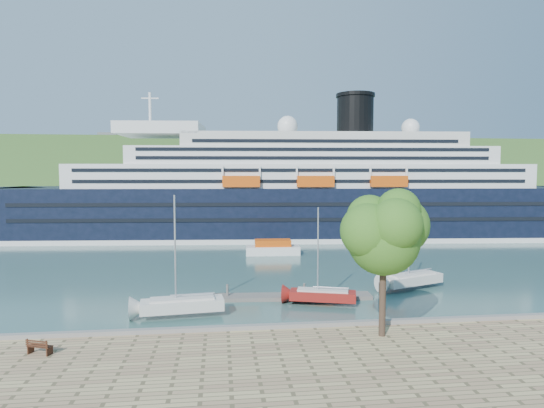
{
  "coord_description": "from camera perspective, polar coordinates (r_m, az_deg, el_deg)",
  "views": [
    {
      "loc": [
        -5.1,
        -31.38,
        12.02
      ],
      "look_at": [
        2.01,
        30.0,
        7.7
      ],
      "focal_mm": 30.0,
      "sensor_mm": 36.0,
      "label": 1
    }
  ],
  "objects": [
    {
      "name": "ground",
      "position": [
        33.99,
        2.56,
        -16.71
      ],
      "size": [
        400.0,
        400.0,
        0.0
      ],
      "primitive_type": "plane",
      "color": "#315854",
      "rests_on": "ground"
    },
    {
      "name": "far_hillside",
      "position": [
        176.45,
        -4.96,
        3.98
      ],
      "size": [
        400.0,
        50.0,
        24.0
      ],
      "primitive_type": "cube",
      "color": "#375B24",
      "rests_on": "ground"
    },
    {
      "name": "quay_coping",
      "position": [
        33.41,
        2.62,
        -14.98
      ],
      "size": [
        220.0,
        0.5,
        0.3
      ],
      "primitive_type": "cube",
      "color": "slate",
      "rests_on": "promenade"
    },
    {
      "name": "cruise_ship",
      "position": [
        83.45,
        1.96,
        4.81
      ],
      "size": [
        118.53,
        26.06,
        26.4
      ],
      "primitive_type": null,
      "rotation": [
        0.0,
        0.0,
        -0.08
      ],
      "color": "black",
      "rests_on": "ground"
    },
    {
      "name": "park_bench",
      "position": [
        32.1,
        -27.11,
        -15.55
      ],
      "size": [
        1.74,
        1.17,
        1.03
      ],
      "primitive_type": null,
      "rotation": [
        0.0,
        0.0,
        -0.35
      ],
      "color": "#472414",
      "rests_on": "promenade"
    },
    {
      "name": "promenade_tree",
      "position": [
        31.39,
        13.78,
        -6.48
      ],
      "size": [
        6.48,
        6.48,
        10.74
      ],
      "primitive_type": null,
      "color": "#296B1C",
      "rests_on": "promenade"
    },
    {
      "name": "floating_pontoon",
      "position": [
        44.13,
        1.66,
        -11.56
      ],
      "size": [
        16.54,
        3.02,
        0.37
      ],
      "primitive_type": null,
      "rotation": [
        0.0,
        0.0,
        -0.06
      ],
      "color": "slate",
      "rests_on": "ground"
    },
    {
      "name": "sailboat_white_near",
      "position": [
        38.48,
        -11.26,
        -6.81
      ],
      "size": [
        7.69,
        2.89,
        9.7
      ],
      "primitive_type": null,
      "rotation": [
        0.0,
        0.0,
        0.11
      ],
      "color": "silver",
      "rests_on": "ground"
    },
    {
      "name": "sailboat_red",
      "position": [
        41.46,
        6.41,
        -6.84
      ],
      "size": [
        6.81,
        3.56,
        8.47
      ],
      "primitive_type": null,
      "rotation": [
        0.0,
        0.0,
        -0.28
      ],
      "color": "maroon",
      "rests_on": "ground"
    },
    {
      "name": "sailboat_white_far",
      "position": [
        48.95,
        17.28,
        -4.64
      ],
      "size": [
        7.71,
        4.56,
        9.63
      ],
      "primitive_type": null,
      "rotation": [
        0.0,
        0.0,
        0.36
      ],
      "color": "silver",
      "rests_on": "ground"
    },
    {
      "name": "tender_launch",
      "position": [
        66.7,
        0.1,
        -5.43
      ],
      "size": [
        8.03,
        3.05,
        2.19
      ],
      "primitive_type": null,
      "rotation": [
        0.0,
        0.0,
        -0.04
      ],
      "color": "#D54C0C",
      "rests_on": "ground"
    }
  ]
}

